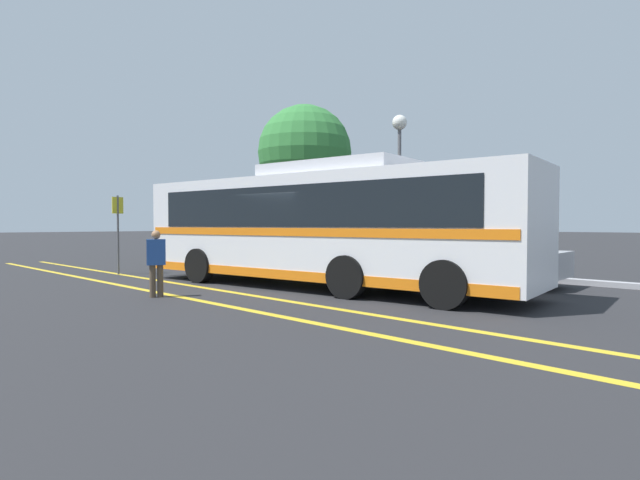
{
  "coord_description": "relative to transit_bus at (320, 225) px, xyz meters",
  "views": [
    {
      "loc": [
        10.19,
        -9.3,
        1.7
      ],
      "look_at": [
        0.88,
        0.27,
        1.28
      ],
      "focal_mm": 28.0,
      "sensor_mm": 36.0,
      "label": 1
    }
  ],
  "objects": [
    {
      "name": "pedestrian_0",
      "position": [
        -1.52,
        -3.93,
        -0.82
      ],
      "size": [
        0.39,
        0.47,
        1.56
      ],
      "rotation": [
        0.0,
        0.0,
        1.09
      ],
      "color": "brown",
      "rests_on": "ground_plane"
    },
    {
      "name": "ground_plane",
      "position": [
        -0.89,
        -0.27,
        -1.7
      ],
      "size": [
        220.0,
        220.0,
        0.0
      ],
      "primitive_type": "plane",
      "color": "#262628"
    },
    {
      "name": "curb_strip",
      "position": [
        -0.01,
        5.62,
        -1.62
      ],
      "size": [
        39.27,
        0.36,
        0.15
      ],
      "primitive_type": "cube",
      "color": "#99999E",
      "rests_on": "ground_plane"
    },
    {
      "name": "parked_car_1",
      "position": [
        -3.67,
        3.9,
        -0.99
      ],
      "size": [
        4.84,
        2.14,
        1.38
      ],
      "rotation": [
        0.0,
        0.0,
        -1.65
      ],
      "color": "olive",
      "rests_on": "ground_plane"
    },
    {
      "name": "lane_strip_0",
      "position": [
        -0.01,
        -2.2,
        -1.69
      ],
      "size": [
        31.27,
        0.2,
        0.01
      ],
      "primitive_type": "cube",
      "rotation": [
        0.0,
        0.0,
        1.57
      ],
      "color": "gold",
      "rests_on": "ground_plane"
    },
    {
      "name": "tree_0",
      "position": [
        -8.32,
        7.47,
        3.52
      ],
      "size": [
        4.58,
        4.58,
        7.52
      ],
      "color": "#513823",
      "rests_on": "ground_plane"
    },
    {
      "name": "lane_strip_1",
      "position": [
        -0.01,
        -3.53,
        -1.69
      ],
      "size": [
        31.27,
        0.2,
        0.01
      ],
      "primitive_type": "cube",
      "rotation": [
        0.0,
        0.0,
        1.57
      ],
      "color": "gold",
      "rests_on": "ground_plane"
    },
    {
      "name": "street_lamp",
      "position": [
        -2.05,
        6.53,
        2.91
      ],
      "size": [
        0.58,
        0.58,
        5.95
      ],
      "color": "#59595E",
      "rests_on": "ground_plane"
    },
    {
      "name": "parked_car_2",
      "position": [
        2.71,
        3.84,
        -0.98
      ],
      "size": [
        4.59,
        2.02,
        1.39
      ],
      "rotation": [
        0.0,
        0.0,
        1.63
      ],
      "color": "#9E9EA3",
      "rests_on": "ground_plane"
    },
    {
      "name": "transit_bus",
      "position": [
        0.0,
        0.0,
        0.0
      ],
      "size": [
        11.78,
        3.92,
        3.3
      ],
      "rotation": [
        0.0,
        0.0,
        1.69
      ],
      "color": "silver",
      "rests_on": "ground_plane"
    },
    {
      "name": "parked_car_0",
      "position": [
        -10.37,
        3.79,
        -0.9
      ],
      "size": [
        4.59,
        2.15,
        1.62
      ],
      "rotation": [
        0.0,
        0.0,
        -1.5
      ],
      "color": "olive",
      "rests_on": "ground_plane"
    },
    {
      "name": "bus_stop_sign",
      "position": [
        -7.42,
        -2.24,
        -0.02
      ],
      "size": [
        0.08,
        0.4,
        2.68
      ],
      "rotation": [
        0.0,
        0.0,
        1.69
      ],
      "color": "#59595E",
      "rests_on": "ground_plane"
    }
  ]
}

